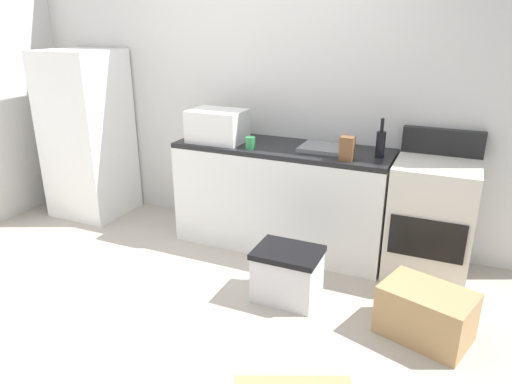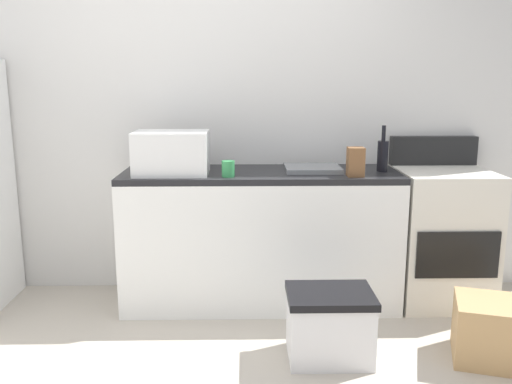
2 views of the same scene
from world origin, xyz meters
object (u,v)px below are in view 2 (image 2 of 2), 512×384
object	(u,v)px
microwave	(172,153)
cardboard_box_medium	(507,333)
wine_bottle	(383,155)
knife_block	(356,162)
stove_oven	(441,234)
coffee_mug	(228,169)
storage_bin	(329,325)

from	to	relation	value
microwave	cardboard_box_medium	distance (m)	2.19
wine_bottle	knife_block	bearing A→B (deg)	-140.42
stove_oven	coffee_mug	xyz separation A→B (m)	(-1.42, -0.20, 0.48)
wine_bottle	coffee_mug	bearing A→B (deg)	-169.97
stove_oven	storage_bin	xyz separation A→B (m)	(-0.87, -0.79, -0.27)
coffee_mug	microwave	bearing A→B (deg)	162.68
wine_bottle	knife_block	world-z (taller)	wine_bottle
wine_bottle	coffee_mug	world-z (taller)	wine_bottle
knife_block	storage_bin	xyz separation A→B (m)	(-0.23, -0.59, -0.80)
coffee_mug	knife_block	distance (m)	0.79
stove_oven	coffee_mug	distance (m)	1.52
microwave	coffee_mug	size ratio (longest dim) A/B	4.60
stove_oven	cardboard_box_medium	xyz separation A→B (m)	(0.08, -0.85, -0.30)
stove_oven	cardboard_box_medium	distance (m)	0.91
cardboard_box_medium	storage_bin	distance (m)	0.95
microwave	stove_oven	bearing A→B (deg)	2.82
storage_bin	stove_oven	bearing A→B (deg)	42.39
microwave	knife_block	bearing A→B (deg)	-5.49
microwave	storage_bin	bearing A→B (deg)	-37.57
coffee_mug	knife_block	world-z (taller)	knife_block
coffee_mug	wine_bottle	bearing A→B (deg)	10.03
wine_bottle	knife_block	distance (m)	0.27
wine_bottle	cardboard_box_medium	world-z (taller)	wine_bottle
microwave	coffee_mug	xyz separation A→B (m)	(0.36, -0.11, -0.09)
microwave	knife_block	xyz separation A→B (m)	(1.15, -0.11, -0.05)
stove_oven	wine_bottle	distance (m)	0.69
wine_bottle	knife_block	size ratio (longest dim) A/B	1.67
knife_block	storage_bin	distance (m)	1.02
wine_bottle	storage_bin	bearing A→B (deg)	-119.90
cardboard_box_medium	microwave	bearing A→B (deg)	157.64
wine_bottle	cardboard_box_medium	size ratio (longest dim) A/B	0.56
storage_bin	cardboard_box_medium	bearing A→B (deg)	-3.68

